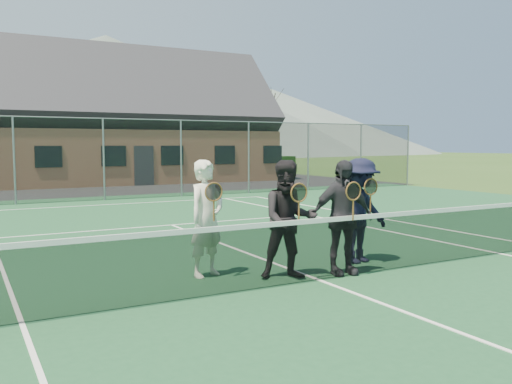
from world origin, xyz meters
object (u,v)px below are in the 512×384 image
player_b (289,220)px  player_a (207,218)px  tennis_net (320,246)px  clubhouse (130,110)px  player_c (342,217)px  player_d (360,211)px

player_b → player_a: bearing=144.9°
tennis_net → clubhouse: size_ratio=0.75×
tennis_net → clubhouse: 24.57m
tennis_net → player_b: player_b is taller
tennis_net → player_c: size_ratio=6.49×
player_c → tennis_net: bearing=-161.2°
player_a → player_c: bearing=-25.5°
clubhouse → player_c: (-3.46, -23.81, -3.07)m
tennis_net → clubhouse: clubhouse is taller
player_a → player_d: same height
player_a → tennis_net: bearing=-38.7°
player_b → player_c: 0.88m
tennis_net → player_d: bearing=28.2°
player_d → clubhouse: bearing=83.5°
clubhouse → player_a: (-5.36, -22.91, -3.07)m
clubhouse → player_b: (-4.33, -23.64, -3.07)m
player_c → player_a: bearing=154.5°
player_d → tennis_net: bearing=-151.8°
clubhouse → player_d: (-2.66, -23.28, -3.07)m
player_c → player_b: bearing=168.2°
player_a → clubhouse: bearing=76.8°
player_c → player_d: bearing=33.8°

